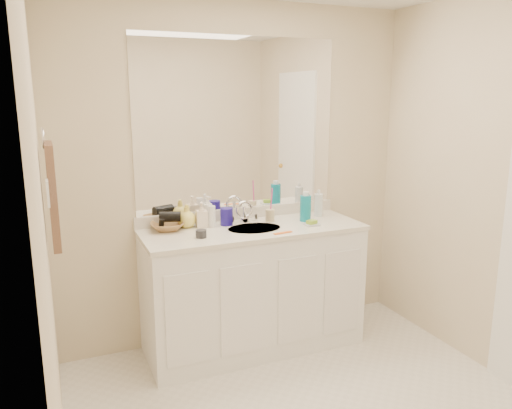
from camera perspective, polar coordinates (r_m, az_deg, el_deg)
The scene contains 26 objects.
wall_back at distance 3.59m, azimuth -2.04°, elevation 3.37°, with size 2.60×0.02×2.40m, color beige.
wall_left at distance 2.09m, azimuth -22.98°, elevation -4.38°, with size 0.02×2.60×2.40m, color beige.
vanity_cabinet at distance 3.55m, azimuth -0.32°, elevation -9.72°, with size 1.50×0.55×0.85m, color white.
countertop at distance 3.41m, azimuth -0.33°, elevation -2.87°, with size 1.52×0.57×0.03m, color white.
backsplash at distance 3.63m, azimuth -1.92°, elevation -1.02°, with size 1.52×0.03×0.08m, color silver.
sink_basin at distance 3.39m, azimuth -0.20°, elevation -2.90°, with size 0.37×0.37×0.02m, color beige.
faucet at distance 3.54m, azimuth -1.34°, elevation -1.14°, with size 0.02×0.02×0.11m, color silver.
mirror at distance 3.55m, azimuth -2.05°, elevation 9.11°, with size 1.48×0.01×1.20m, color white.
blue_mug at distance 3.46m, azimuth -3.38°, elevation -1.39°, with size 0.09×0.09×0.12m, color navy.
tan_cup at distance 3.55m, azimuth 1.61°, elevation -1.26°, with size 0.06×0.06×0.09m, color beige.
toothbrush at distance 3.53m, azimuth 1.77°, elevation 0.42°, with size 0.01×0.01×0.19m, color #E73C99.
mouthwash_bottle at distance 3.57m, azimuth 5.68°, elevation -0.43°, with size 0.08×0.08×0.19m, color #0D839E.
clear_pump_bottle at distance 3.73m, azimuth 7.15°, elevation -0.05°, with size 0.06×0.06×0.17m, color silver.
soap_dish at distance 3.48m, azimuth 6.39°, elevation -2.28°, with size 0.10×0.08×0.01m, color silver.
green_soap at distance 3.47m, azimuth 6.39°, elevation -1.99°, with size 0.07×0.05×0.02m, color #8AB72C.
orange_comb at distance 3.27m, azimuth 3.09°, elevation -3.24°, with size 0.13×0.03×0.01m, color orange.
dark_jar at distance 3.18m, azimuth -6.29°, elevation -3.34°, with size 0.07×0.07×0.05m, color #26262B.
extra_white_bottle at distance 3.41m, azimuth -5.05°, elevation -1.38°, with size 0.05×0.05×0.15m, color white.
soap_bottle_white at distance 3.51m, azimuth -5.55°, elevation -0.60°, with size 0.07×0.08×0.19m, color white.
soap_bottle_cream at distance 3.42m, azimuth -6.23°, elevation -1.16°, with size 0.08×0.08×0.17m, color #FCE8CE.
soap_bottle_yellow at distance 3.42m, azimuth -7.93°, elevation -1.32°, with size 0.12×0.12×0.16m, color #F1DE5E.
wicker_basket at distance 3.39m, azimuth -10.08°, elevation -2.44°, with size 0.22×0.22×0.06m, color olive.
hair_dryer at distance 3.37m, azimuth -9.79°, elevation -1.39°, with size 0.07×0.07×0.14m, color black.
towel_ring at distance 2.79m, azimuth -23.15°, elevation 6.99°, with size 0.11×0.11×0.01m, color silver.
hand_towel at distance 2.83m, azimuth -22.23°, elevation 0.98°, with size 0.04×0.32×0.55m, color #51382B.
switch_plate at distance 2.63m, azimuth -22.69°, elevation 1.21°, with size 0.01×0.09×0.13m, color white.
Camera 1 is at (-1.27, -2.01, 1.77)m, focal length 35.00 mm.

